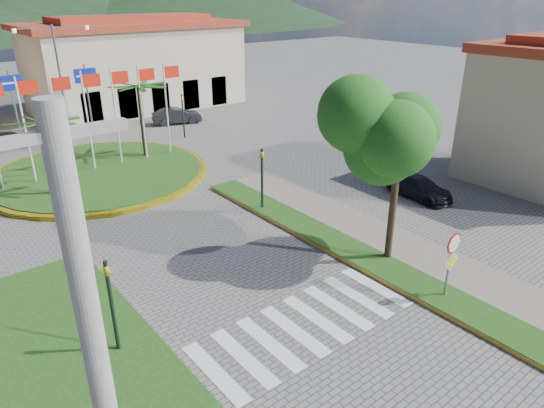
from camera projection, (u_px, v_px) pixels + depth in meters
ground at (403, 399)px, 12.96m from camera, size 160.00×160.00×0.00m
sidewalk_right at (461, 286)px, 17.79m from camera, size 4.00×28.00×0.15m
verge_right at (442, 297)px, 17.10m from camera, size 1.60×28.00×0.18m
median_left at (82, 380)px, 13.48m from camera, size 5.00×14.00×0.18m
crosswalk at (303, 325)px, 15.81m from camera, size 8.00×3.00×0.01m
roundabout_island at (99, 173)px, 28.59m from camera, size 12.70×12.70×6.00m
stop_sign at (452, 255)px, 16.44m from camera, size 0.80×0.11×2.65m
deciduous_tree at (401, 136)px, 17.59m from camera, size 3.60×3.60×6.80m
traffic_light_left at (111, 299)px, 13.84m from camera, size 0.15×0.18×3.20m
traffic_light_right at (262, 174)px, 23.31m from camera, size 0.15×0.18×3.20m
traffic_light_far at (183, 111)px, 35.31m from camera, size 0.18×0.15×3.20m
direction_sign_west at (13, 96)px, 32.49m from camera, size 1.60×0.14×5.20m
direction_sign_east at (87, 88)px, 35.35m from camera, size 1.60×0.14×5.20m
street_lamp_centre at (61, 79)px, 33.12m from camera, size 4.80×0.16×8.00m
building_right at (136, 64)px, 44.22m from camera, size 19.08×9.54×8.05m
car_dark_a at (10, 139)px, 33.69m from camera, size 3.54×2.28×1.12m
car_dark_b at (177, 116)px, 39.58m from camera, size 4.17×2.50×1.30m
car_side_right at (419, 187)px, 25.48m from camera, size 1.69×3.85×1.10m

